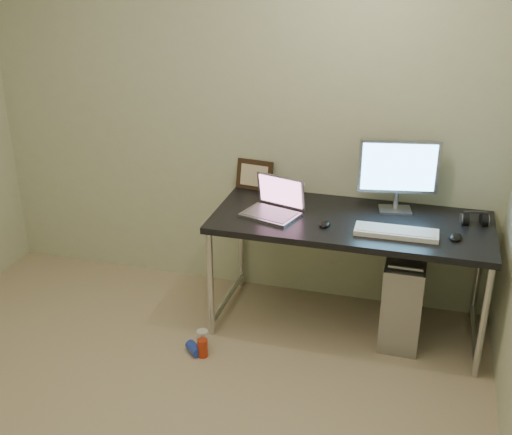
% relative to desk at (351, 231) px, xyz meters
% --- Properties ---
extents(wall_back, '(3.50, 0.02, 2.50)m').
position_rel_desk_xyz_m(wall_back, '(-0.84, 0.37, 0.57)').
color(wall_back, beige).
rests_on(wall_back, ground).
extents(desk, '(1.68, 0.73, 0.75)m').
position_rel_desk_xyz_m(desk, '(0.00, 0.00, 0.00)').
color(desk, black).
rests_on(desk, ground).
extents(tower_computer, '(0.24, 0.54, 0.59)m').
position_rel_desk_xyz_m(tower_computer, '(0.35, 0.01, -0.40)').
color(tower_computer, '#A3A2A7').
rests_on(tower_computer, ground).
extents(cable_a, '(0.01, 0.16, 0.69)m').
position_rel_desk_xyz_m(cable_a, '(0.30, 0.32, -0.28)').
color(cable_a, black).
rests_on(cable_a, ground).
extents(cable_b, '(0.02, 0.11, 0.71)m').
position_rel_desk_xyz_m(cable_b, '(0.39, 0.30, -0.30)').
color(cable_b, black).
rests_on(cable_b, ground).
extents(can_red, '(0.08, 0.08, 0.11)m').
position_rel_desk_xyz_m(can_red, '(-0.77, -0.57, -0.62)').
color(can_red, red).
rests_on(can_red, ground).
extents(can_white, '(0.09, 0.09, 0.13)m').
position_rel_desk_xyz_m(can_white, '(-0.80, -0.50, -0.61)').
color(can_white, silver).
rests_on(can_white, ground).
extents(can_blue, '(0.13, 0.12, 0.06)m').
position_rel_desk_xyz_m(can_blue, '(-0.83, -0.56, -0.64)').
color(can_blue, '#253EC0').
rests_on(can_blue, ground).
extents(laptop, '(0.39, 0.35, 0.23)m').
position_rel_desk_xyz_m(laptop, '(-0.47, -0.04, 0.13)').
color(laptop, '#9F9EA5').
rests_on(laptop, desk).
extents(monitor, '(0.48, 0.17, 0.46)m').
position_rel_desk_xyz_m(monitor, '(0.24, 0.21, 0.34)').
color(monitor, '#9F9EA5').
rests_on(monitor, desk).
extents(keyboard, '(0.47, 0.16, 0.03)m').
position_rel_desk_xyz_m(keyboard, '(0.28, -0.15, 0.09)').
color(keyboard, white).
rests_on(keyboard, desk).
extents(mouse_right, '(0.09, 0.12, 0.04)m').
position_rel_desk_xyz_m(mouse_right, '(0.60, -0.12, 0.09)').
color(mouse_right, black).
rests_on(mouse_right, desk).
extents(mouse_left, '(0.07, 0.11, 0.03)m').
position_rel_desk_xyz_m(mouse_left, '(-0.14, -0.13, 0.09)').
color(mouse_left, black).
rests_on(mouse_left, desk).
extents(headphones, '(0.16, 0.10, 0.10)m').
position_rel_desk_xyz_m(headphones, '(0.71, 0.13, 0.10)').
color(headphones, black).
rests_on(headphones, desk).
extents(picture_frame, '(0.26, 0.10, 0.20)m').
position_rel_desk_xyz_m(picture_frame, '(-0.70, 0.33, 0.18)').
color(picture_frame, black).
rests_on(picture_frame, desk).
extents(webcam, '(0.04, 0.03, 0.12)m').
position_rel_desk_xyz_m(webcam, '(-0.36, 0.24, 0.16)').
color(webcam, silver).
rests_on(webcam, desk).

